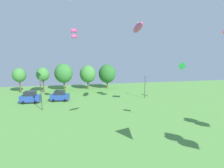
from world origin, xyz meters
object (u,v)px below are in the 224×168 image
Objects in this scene: kite_flying_2 at (138,28)px; treeline_tree_4 at (107,74)px; treeline_tree_3 at (88,74)px; kite_flying_3 at (182,66)px; treeline_tree_0 at (19,75)px; light_post_2 at (145,86)px; parked_car_second_from_left at (60,96)px; treeline_tree_2 at (64,73)px; light_post_0 at (41,93)px; kite_flying_5 at (74,33)px; parked_car_leftmost at (30,97)px; treeline_tree_1 at (43,74)px.

treeline_tree_4 is at bearing 94.54° from kite_flying_2.
kite_flying_3 is at bearing -44.70° from treeline_tree_3.
kite_flying_2 is at bearing -39.08° from treeline_tree_0.
treeline_tree_3 is at bearing 135.72° from light_post_2.
treeline_tree_3 is (6.74, 11.35, 3.35)m from parked_car_second_from_left.
treeline_tree_3 is at bearing 108.97° from kite_flying_2.
treeline_tree_2 is 12.50m from treeline_tree_4.
kite_flying_2 reaches higher than light_post_0.
light_post_2 is (15.66, 6.37, -10.92)m from kite_flying_5.
kite_flying_2 is 1.22× the size of parked_car_leftmost.
treeline_tree_3 is at bearing 61.59° from light_post_0.
treeline_tree_4 reaches higher than parked_car_second_from_left.
kite_flying_3 reaches higher than parked_car_second_from_left.
kite_flying_5 reaches higher than treeline_tree_4.
light_post_0 is at bearing 178.26° from kite_flying_3.
kite_flying_2 is 20.88m from light_post_0.
kite_flying_2 is 3.35× the size of kite_flying_5.
parked_car_second_from_left is 0.63× the size of treeline_tree_0.
kite_flying_2 is 0.71× the size of treeline_tree_4.
kite_flying_2 is 27.69m from treeline_tree_2.
treeline_tree_3 is (-18.38, 18.18, -3.47)m from kite_flying_3.
parked_car_leftmost is 13.58m from treeline_tree_2.
kite_flying_5 reaches higher than light_post_0.
parked_car_leftmost is at bearing -117.77° from treeline_tree_2.
treeline_tree_0 is at bearing 119.26° from parked_car_leftmost.
kite_flying_5 reaches higher than treeline_tree_0.
treeline_tree_4 is (-12.63, 18.60, -3.56)m from kite_flying_3.
light_post_0 is at bearing -130.43° from treeline_tree_4.
parked_car_second_from_left is at bearing -61.02° from treeline_tree_1.
kite_flying_3 is 0.29× the size of light_post_0.
kite_flying_5 is 0.20× the size of treeline_tree_2.
parked_car_leftmost is at bearing -146.56° from treeline_tree_4.
kite_flying_5 is 17.56m from parked_car_leftmost.
kite_flying_3 is at bearing -35.50° from treeline_tree_2.
kite_flying_5 is 23.14m from treeline_tree_4.
treeline_tree_3 is 5.76m from treeline_tree_4.
light_post_2 is 0.74× the size of treeline_tree_4.
parked_car_leftmost is at bearing -63.96° from treeline_tree_0.
parked_car_second_from_left is 11.69m from treeline_tree_2.
parked_car_second_from_left is 17.46m from treeline_tree_4.
treeline_tree_1 is 17.89m from treeline_tree_4.
treeline_tree_2 is (5.27, 1.58, 0.01)m from treeline_tree_1.
kite_flying_5 is at bearing -114.21° from treeline_tree_4.
light_post_2 is 23.05m from treeline_tree_2.
treeline_tree_1 is (6.09, -0.78, 0.14)m from treeline_tree_0.
parked_car_second_from_left is (-14.26, 10.52, -13.61)m from kite_flying_2.
kite_flying_5 is at bearing 163.67° from kite_flying_2.
light_post_0 is 15.78m from treeline_tree_1.
treeline_tree_1 reaches higher than light_post_2.
kite_flying_2 is 1.21× the size of parked_car_second_from_left.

